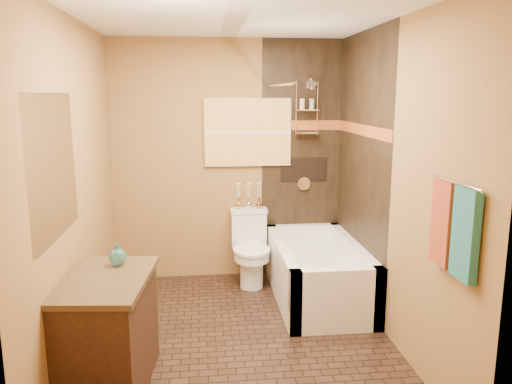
{
  "coord_description": "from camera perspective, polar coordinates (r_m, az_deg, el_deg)",
  "views": [
    {
      "loc": [
        -0.28,
        -3.69,
        1.94
      ],
      "look_at": [
        0.17,
        0.4,
        1.13
      ],
      "focal_mm": 35.0,
      "sensor_mm": 36.0,
      "label": 1
    }
  ],
  "objects": [
    {
      "name": "curtain_rod",
      "position": [
        4.5,
        2.5,
        12.13
      ],
      "size": [
        0.03,
        1.55,
        0.03
      ],
      "primitive_type": "cylinder",
      "rotation": [
        1.57,
        0.0,
        0.0
      ],
      "color": "silver",
      "rests_on": "wall_back"
    },
    {
      "name": "bathtub",
      "position": [
        4.89,
        7.03,
        -9.57
      ],
      "size": [
        0.8,
        1.5,
        0.55
      ],
      "color": "white",
      "rests_on": "floor"
    },
    {
      "name": "mosaic_band_back",
      "position": [
        5.29,
        5.32,
        7.61
      ],
      "size": [
        0.85,
        0.01,
        0.1
      ],
      "primitive_type": "cube",
      "color": "maroon",
      "rests_on": "alcove_tile_back"
    },
    {
      "name": "towel_rust",
      "position": [
        3.22,
        20.59,
        -3.29
      ],
      "size": [
        0.05,
        0.22,
        0.52
      ],
      "primitive_type": "cube",
      "color": "maroon",
      "rests_on": "towel_bar"
    },
    {
      "name": "toilet",
      "position": [
        5.18,
        -0.64,
        -6.38
      ],
      "size": [
        0.39,
        0.57,
        0.76
      ],
      "rotation": [
        0.0,
        0.0,
        -0.01
      ],
      "color": "white",
      "rests_on": "floor"
    },
    {
      "name": "wall_right",
      "position": [
        4.04,
        15.35,
        0.88
      ],
      "size": [
        0.02,
        3.0,
        2.5
      ],
      "primitive_type": "cube",
      "color": "olive",
      "rests_on": "floor"
    },
    {
      "name": "vanity_mirror",
      "position": [
        3.31,
        -22.14,
        2.64
      ],
      "size": [
        0.01,
        1.0,
        0.9
      ],
      "primitive_type": "cube",
      "color": "white",
      "rests_on": "wall_left"
    },
    {
      "name": "alcove_tile_right",
      "position": [
        4.73,
        11.91,
        2.49
      ],
      "size": [
        0.01,
        1.5,
        2.5
      ],
      "primitive_type": "cube",
      "color": "black",
      "rests_on": "wall_right"
    },
    {
      "name": "floor",
      "position": [
        4.18,
        -1.77,
        -16.53
      ],
      "size": [
        3.0,
        3.0,
        0.0
      ],
      "primitive_type": "plane",
      "color": "black",
      "rests_on": "ground"
    },
    {
      "name": "vanity",
      "position": [
        3.57,
        -16.57,
        -15.13
      ],
      "size": [
        0.62,
        0.92,
        0.77
      ],
      "rotation": [
        0.0,
        0.0,
        -0.1
      ],
      "color": "black",
      "rests_on": "floor"
    },
    {
      "name": "wall_front",
      "position": [
        2.32,
        0.98,
        -6.24
      ],
      "size": [
        2.4,
        0.02,
        2.5
      ],
      "primitive_type": "cube",
      "color": "olive",
      "rests_on": "floor"
    },
    {
      "name": "sunset_painting",
      "position": [
        5.21,
        -0.95,
        6.83
      ],
      "size": [
        0.9,
        0.04,
        0.7
      ],
      "primitive_type": "cube",
      "color": "gold",
      "rests_on": "wall_back"
    },
    {
      "name": "teal_bottle",
      "position": [
        3.6,
        -15.56,
        -6.91
      ],
      "size": [
        0.13,
        0.13,
        0.19
      ],
      "primitive_type": null,
      "rotation": [
        0.0,
        0.0,
        0.11
      ],
      "color": "#246C68",
      "rests_on": "vanity"
    },
    {
      "name": "bud_vases",
      "position": [
        5.21,
        -0.84,
        -0.36
      ],
      "size": [
        0.27,
        0.06,
        0.27
      ],
      "color": "gold",
      "rests_on": "toilet"
    },
    {
      "name": "wall_back",
      "position": [
        5.25,
        -3.14,
        3.55
      ],
      "size": [
        2.4,
        0.02,
        2.5
      ],
      "primitive_type": "cube",
      "color": "olive",
      "rests_on": "floor"
    },
    {
      "name": "towel_bar",
      "position": [
        3.05,
        21.86,
        1.03
      ],
      "size": [
        0.02,
        0.55,
        0.02
      ],
      "primitive_type": "cylinder",
      "rotation": [
        1.57,
        0.0,
        0.0
      ],
      "color": "silver",
      "rests_on": "wall_right"
    },
    {
      "name": "mosaic_band_right",
      "position": [
        4.69,
        11.98,
        6.97
      ],
      "size": [
        0.01,
        1.5,
        0.1
      ],
      "primitive_type": "cube",
      "color": "maroon",
      "rests_on": "alcove_tile_right"
    },
    {
      "name": "alcove_tile_back",
      "position": [
        5.33,
        5.22,
        3.65
      ],
      "size": [
        0.85,
        0.01,
        2.5
      ],
      "primitive_type": "cube",
      "color": "black",
      "rests_on": "wall_back"
    },
    {
      "name": "wall_left",
      "position": [
        3.87,
        -19.9,
        0.17
      ],
      "size": [
        0.02,
        3.0,
        2.5
      ],
      "primitive_type": "cube",
      "color": "olive",
      "rests_on": "floor"
    },
    {
      "name": "towel_teal",
      "position": [
        3.0,
        22.81,
        -4.49
      ],
      "size": [
        0.05,
        0.22,
        0.52
      ],
      "primitive_type": "cube",
      "color": "#216E6B",
      "rests_on": "towel_bar"
    },
    {
      "name": "ceiling",
      "position": [
        3.75,
        -2.01,
        19.7
      ],
      "size": [
        3.0,
        3.0,
        0.0
      ],
      "primitive_type": "plane",
      "color": "silver",
      "rests_on": "wall_back"
    },
    {
      "name": "alcove_niche",
      "position": [
        5.35,
        5.48,
        2.58
      ],
      "size": [
        0.5,
        0.01,
        0.25
      ],
      "primitive_type": "cube",
      "color": "black",
      "rests_on": "alcove_tile_back"
    },
    {
      "name": "shower_fixtures",
      "position": [
        5.19,
        5.82,
        8.04
      ],
      "size": [
        0.24,
        0.33,
        1.16
      ],
      "color": "silver",
      "rests_on": "floor"
    }
  ]
}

